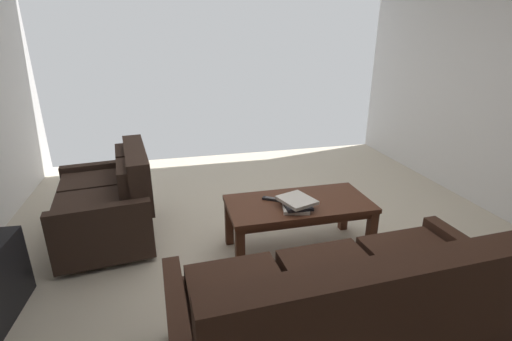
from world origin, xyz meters
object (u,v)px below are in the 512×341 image
(coffee_table, at_px, (299,209))
(tv_remote, at_px, (272,199))
(sofa_main, at_px, (349,313))
(loveseat_near, at_px, (110,202))
(book_stack, at_px, (296,203))

(coffee_table, xyz_separation_m, tv_remote, (0.22, -0.09, 0.08))
(sofa_main, distance_m, loveseat_near, 2.36)
(book_stack, bearing_deg, tv_remote, -49.57)
(sofa_main, distance_m, book_stack, 1.12)
(coffee_table, relative_size, book_stack, 3.51)
(sofa_main, relative_size, tv_remote, 12.59)
(loveseat_near, xyz_separation_m, tv_remote, (-1.39, 0.56, 0.13))
(sofa_main, distance_m, coffee_table, 1.21)
(sofa_main, bearing_deg, tv_remote, -86.46)
(coffee_table, xyz_separation_m, book_stack, (0.06, 0.09, 0.11))
(book_stack, xyz_separation_m, tv_remote, (0.16, -0.18, -0.03))
(book_stack, bearing_deg, coffee_table, -123.10)
(loveseat_near, bearing_deg, book_stack, 154.37)
(tv_remote, bearing_deg, loveseat_near, -21.92)
(book_stack, height_order, tv_remote, book_stack)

